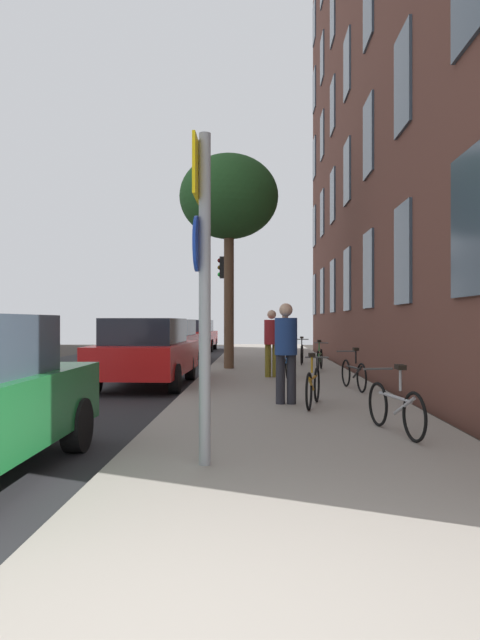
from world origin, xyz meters
The scene contains 19 objects.
ground_plane centered at (-2.40, 15.00, 0.00)m, with size 41.80×41.80×0.00m, color #332D28.
road_asphalt centered at (-4.50, 15.00, 0.01)m, with size 7.00×38.00×0.01m, color #232326.
sidewalk centered at (1.10, 15.00, 0.06)m, with size 4.20×38.00×0.12m, color gray.
building_facade centered at (3.69, 14.50, 9.18)m, with size 0.56×27.00×18.32m.
sign_post centered at (-0.03, 3.32, 2.07)m, with size 0.16×0.60×3.34m.
traffic_light centered at (-0.69, 19.01, 2.78)m, with size 0.43×0.24×3.89m.
tree_near centered at (-0.35, 15.27, 5.33)m, with size 3.03×3.03×6.56m.
bicycle_0 centered at (2.29, 4.99, 0.47)m, with size 0.50×1.67×0.90m.
bicycle_1 centered at (1.47, 7.39, 0.47)m, with size 0.52×1.60×0.91m.
bicycle_2 centered at (2.55, 9.79, 0.47)m, with size 0.42×1.69×0.89m.
bicycle_3 centered at (1.21, 12.19, 0.49)m, with size 0.42×1.63×0.95m.
bicycle_4 centered at (2.35, 14.59, 0.47)m, with size 0.50×1.68×0.90m.
bicycle_5 centered at (2.02, 16.99, 0.48)m, with size 0.42×1.61×0.93m.
pedestrian_0 centered at (1.02, 7.63, 1.12)m, with size 0.49×0.49×1.76m.
pedestrian_1 centered at (0.89, 12.47, 1.11)m, with size 0.50×0.50×1.73m.
pedestrian_2 centered at (1.53, 18.56, 1.12)m, with size 0.53×0.53×1.75m.
car_1 centered at (-2.12, 11.27, 0.84)m, with size 2.00×4.52×1.62m.
car_2 centered at (-2.76, 19.61, 0.84)m, with size 2.02×4.43×1.62m.
car_3 centered at (-2.65, 27.94, 0.84)m, with size 1.88×4.15×1.62m.
Camera 1 is at (0.52, -2.49, 1.56)m, focal length 32.56 mm.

